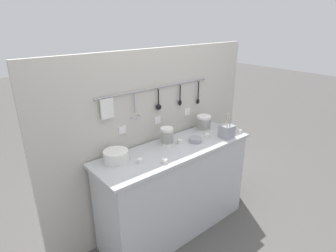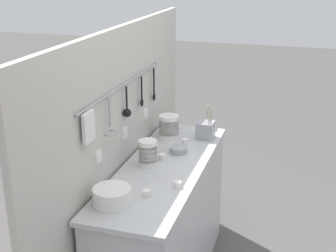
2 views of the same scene
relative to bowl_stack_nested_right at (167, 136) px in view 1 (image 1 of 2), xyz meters
name	(u,v)px [view 1 (image 1 of 2)]	position (x,y,z in m)	size (l,w,h in m)	color
ground_plane	(174,227)	(0.02, -0.10, -1.02)	(20.00, 20.00, 0.00)	#514F4C
counter	(175,190)	(0.02, -0.10, -0.55)	(1.60, 0.52, 0.93)	#B7BABC
back_wall	(156,140)	(0.01, 0.19, -0.11)	(2.40, 0.11, 1.81)	#BCB7AD
bowl_stack_nested_right	(167,136)	(0.00, 0.00, 0.00)	(0.12, 0.12, 0.17)	silver
bowl_stack_back_corner	(204,123)	(0.53, 0.02, 0.00)	(0.15, 0.15, 0.17)	silver
plate_stack	(116,156)	(-0.54, 0.02, -0.04)	(0.21, 0.21, 0.10)	silver
steel_mixing_bowl	(196,140)	(0.25, -0.14, -0.06)	(0.12, 0.12, 0.04)	#93969E
cutlery_caddy	(227,131)	(0.58, -0.25, -0.02)	(0.13, 0.13, 0.27)	#93969E
cup_front_left	(180,142)	(0.11, -0.06, -0.07)	(0.05, 0.05, 0.04)	silver
cup_by_caddy	(140,161)	(-0.41, -0.13, -0.07)	(0.05, 0.05, 0.04)	silver
cup_edge_far	(207,136)	(0.42, -0.13, -0.07)	(0.05, 0.05, 0.04)	silver
cup_back_left	(165,161)	(-0.25, -0.27, -0.07)	(0.05, 0.05, 0.04)	silver
cup_edge_near	(239,131)	(0.77, -0.27, -0.07)	(0.05, 0.05, 0.04)	silver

